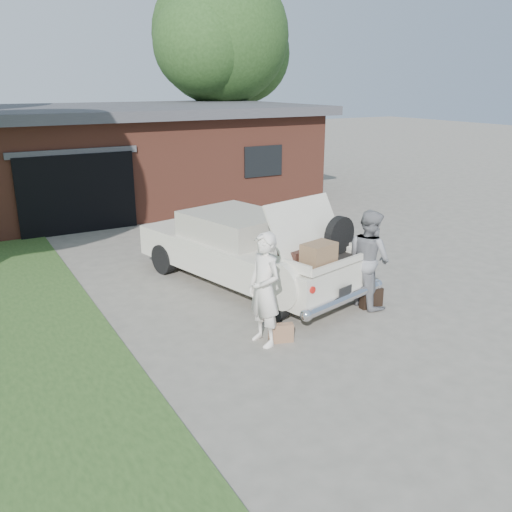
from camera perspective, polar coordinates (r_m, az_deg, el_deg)
ground at (r=9.60m, az=1.80°, el=-7.22°), size 90.00×90.00×0.00m
house at (r=19.82m, az=-13.51°, el=10.40°), size 12.80×7.80×3.30m
tree_right at (r=25.09m, az=-3.55°, el=21.60°), size 6.73×5.85×8.91m
sedan at (r=11.22m, az=-0.89°, el=0.72°), size 3.17×5.52×2.03m
woman_left at (r=8.58m, az=0.88°, el=-3.56°), size 0.52×0.73×1.87m
woman_right at (r=10.31m, az=11.77°, el=-0.26°), size 0.74×0.93×1.86m
suitcase_left at (r=8.94m, az=2.64°, el=-8.11°), size 0.43×0.25×0.31m
suitcase_right at (r=10.47m, az=12.05°, el=-4.37°), size 0.46×0.16×0.36m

